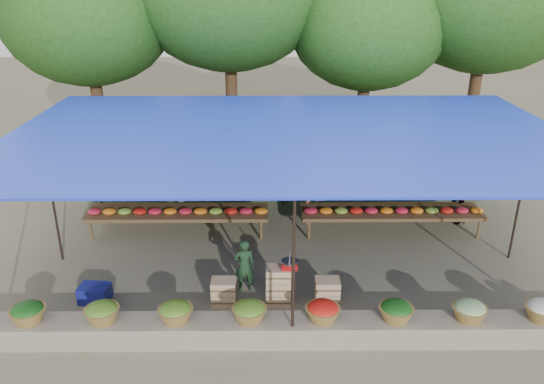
{
  "coord_description": "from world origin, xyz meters",
  "views": [
    {
      "loc": [
        -0.39,
        -9.98,
        5.66
      ],
      "look_at": [
        -0.31,
        0.2,
        1.47
      ],
      "focal_mm": 35.0,
      "sensor_mm": 36.0,
      "label": 1
    }
  ],
  "objects_px": {
    "crate_counter": "(277,289)",
    "vendor_seated": "(244,266)",
    "blue_crate_back": "(95,293)",
    "weighing_scale": "(290,264)"
  },
  "relations": [
    {
      "from": "crate_counter",
      "to": "vendor_seated",
      "type": "bearing_deg",
      "value": 142.83
    },
    {
      "from": "vendor_seated",
      "to": "blue_crate_back",
      "type": "relative_size",
      "value": 2.03
    },
    {
      "from": "weighing_scale",
      "to": "vendor_seated",
      "type": "height_order",
      "value": "vendor_seated"
    },
    {
      "from": "crate_counter",
      "to": "weighing_scale",
      "type": "height_order",
      "value": "weighing_scale"
    },
    {
      "from": "blue_crate_back",
      "to": "crate_counter",
      "type": "bearing_deg",
      "value": 3.8
    },
    {
      "from": "vendor_seated",
      "to": "blue_crate_back",
      "type": "xyz_separation_m",
      "value": [
        -2.78,
        -0.34,
        -0.38
      ]
    },
    {
      "from": "crate_counter",
      "to": "vendor_seated",
      "type": "xyz_separation_m",
      "value": [
        -0.61,
        0.46,
        0.24
      ]
    },
    {
      "from": "weighing_scale",
      "to": "crate_counter",
      "type": "bearing_deg",
      "value": 180.0
    },
    {
      "from": "crate_counter",
      "to": "weighing_scale",
      "type": "xyz_separation_m",
      "value": [
        0.23,
        -0.0,
        0.54
      ]
    },
    {
      "from": "weighing_scale",
      "to": "blue_crate_back",
      "type": "bearing_deg",
      "value": 178.05
    }
  ]
}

